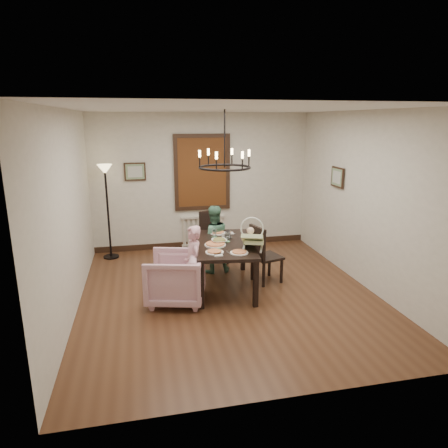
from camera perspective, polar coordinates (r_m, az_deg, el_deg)
name	(u,v)px	position (r m, az deg, el deg)	size (l,w,h in m)	color
room_shell	(223,202)	(6.28, -0.09, 3.21)	(4.51, 5.00, 2.81)	#57331D
dining_table	(225,248)	(6.37, 0.09, -3.43)	(1.11, 1.72, 0.75)	black
chair_far	(215,238)	(7.52, -1.35, -1.98)	(0.44, 0.44, 0.99)	black
chair_right	(267,253)	(6.69, 6.16, -4.21)	(0.43, 0.43, 0.99)	black
armchair	(175,278)	(6.01, -6.97, -7.66)	(0.81, 0.83, 0.76)	#DDA9C1
elderly_woman	(193,270)	(6.01, -4.41, -6.54)	(0.35, 0.23, 0.96)	#D798A4
seated_man	(213,245)	(7.08, -1.56, -2.99)	(0.49, 0.38, 1.00)	#497A5F
baby_bouncer	(253,238)	(6.01, 4.13, -2.06)	(0.38, 0.51, 0.33)	beige
salad_bowl	(219,241)	(6.32, -0.68, -2.44)	(0.30, 0.30, 0.07)	white
pizza_platter	(215,244)	(6.21, -1.26, -2.91)	(0.33, 0.33, 0.04)	tan
drinking_glass	(228,235)	(6.47, 0.51, -1.63)	(0.08, 0.08, 0.16)	silver
window_blinds	(202,172)	(8.28, -3.13, 7.37)	(1.00, 0.03, 1.40)	brown
radiator	(203,231)	(8.55, -3.04, -0.95)	(0.92, 0.12, 0.62)	silver
picture_back	(135,172)	(8.19, -12.60, 7.31)	(0.42, 0.03, 0.36)	black
picture_right	(337,177)	(7.49, 15.89, 6.45)	(0.42, 0.03, 0.36)	black
floor_lamp	(108,213)	(8.02, -16.23, 1.48)	(0.30, 0.30, 1.80)	black
chandelier	(225,167)	(6.10, 0.09, 8.09)	(0.80, 0.80, 0.04)	black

